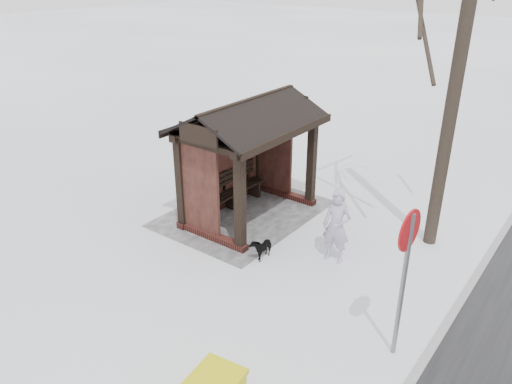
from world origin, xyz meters
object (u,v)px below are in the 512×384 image
(bus_shelter, at_px, (244,135))
(road_sign, at_px, (406,256))
(pedestrian, at_px, (337,226))
(dog, at_px, (261,247))

(bus_shelter, bearing_deg, road_sign, 64.07)
(bus_shelter, relative_size, road_sign, 1.34)
(pedestrian, height_order, dog, pedestrian)
(pedestrian, distance_m, dog, 1.72)
(bus_shelter, distance_m, road_sign, 5.72)
(bus_shelter, bearing_deg, pedestrian, 79.43)
(road_sign, bearing_deg, pedestrian, -127.28)
(dog, distance_m, road_sign, 4.04)
(pedestrian, bearing_deg, dog, -153.96)
(bus_shelter, height_order, dog, bus_shelter)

